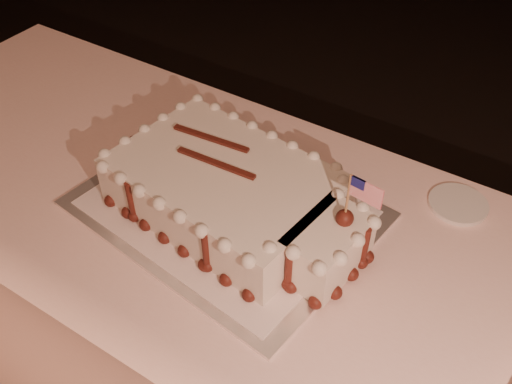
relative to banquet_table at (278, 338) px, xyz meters
The scene contains 5 objects.
banquet_table is the anchor object (origin of this frame).
cake_board 0.41m from the banquet_table, behind, with size 0.62×0.47×0.01m, color white.
doily 0.41m from the banquet_table, behind, with size 0.55×0.42×0.00m, color white.
sheet_cake 0.46m from the banquet_table, behind, with size 0.61×0.39×0.23m.
side_plate 0.56m from the banquet_table, 47.15° to the left, with size 0.13×0.13×0.01m, color silver.
Camera 1 is at (0.39, -0.12, 1.64)m, focal length 40.00 mm.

